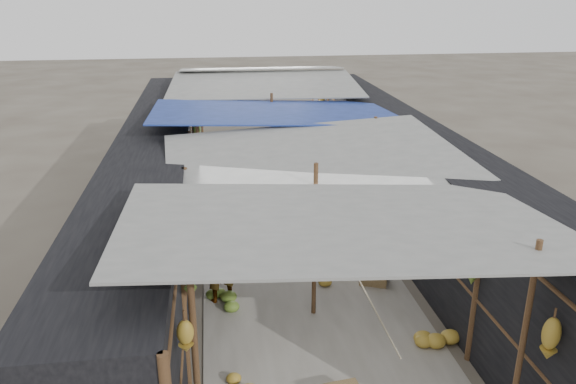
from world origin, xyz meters
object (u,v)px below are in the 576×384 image
shopper_blue (288,210)px  vendor_seated (344,194)px  vendor_elderly (220,258)px  black_basin (317,185)px

shopper_blue → vendor_seated: size_ratio=1.84×
shopper_blue → vendor_seated: 2.43m
vendor_elderly → shopper_blue: shopper_blue is taller
shopper_blue → vendor_seated: shopper_blue is taller
black_basin → vendor_seated: size_ratio=0.61×
vendor_elderly → shopper_blue: bearing=-154.4°
black_basin → vendor_elderly: size_ratio=0.37×
shopper_blue → vendor_elderly: bearing=-157.5°
black_basin → vendor_elderly: 6.08m
black_basin → vendor_elderly: vendor_elderly is taller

